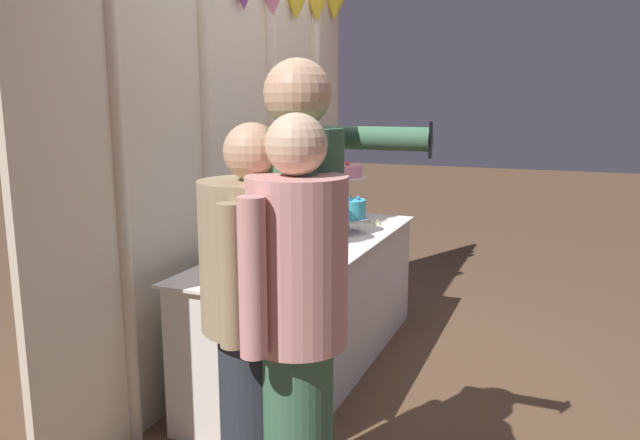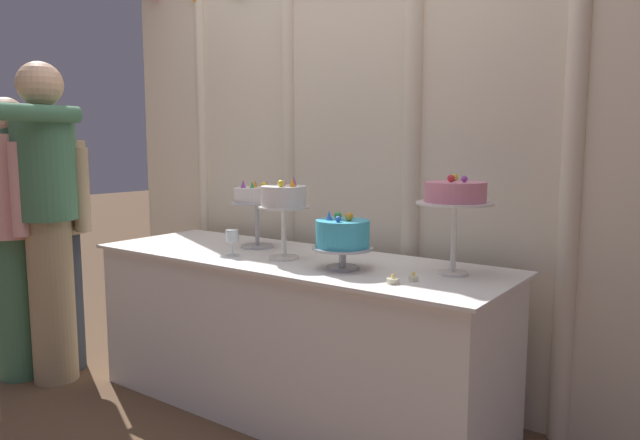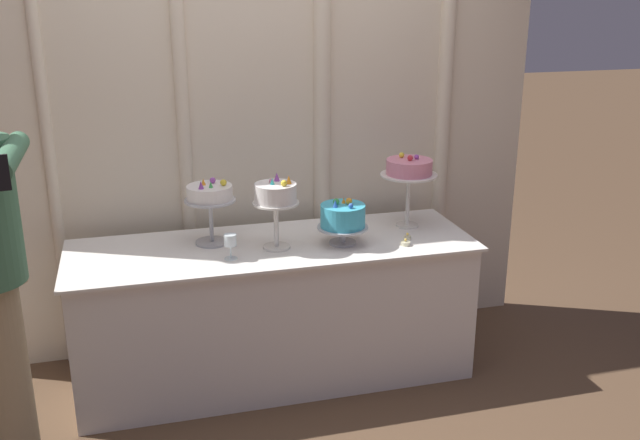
{
  "view_description": "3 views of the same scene",
  "coord_description": "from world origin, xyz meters",
  "px_view_note": "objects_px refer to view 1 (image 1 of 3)",
  "views": [
    {
      "loc": [
        -3.19,
        -1.24,
        1.56
      ],
      "look_at": [
        -0.02,
        0.05,
        0.9
      ],
      "focal_mm": 34.29,
      "sensor_mm": 36.0,
      "label": 1
    },
    {
      "loc": [
        1.72,
        -2.03,
        1.28
      ],
      "look_at": [
        0.11,
        0.17,
        0.93
      ],
      "focal_mm": 33.03,
      "sensor_mm": 36.0,
      "label": 2
    },
    {
      "loc": [
        -0.67,
        -3.32,
        2.04
      ],
      "look_at": [
        0.24,
        0.06,
        0.88
      ],
      "focal_mm": 40.36,
      "sensor_mm": 36.0,
      "label": 3
    }
  ],
  "objects_px": {
    "cake_display_rightmost": "(344,174)",
    "tealight_near_left": "(368,221)",
    "wine_glass": "(321,238)",
    "tealight_far_left": "(378,223)",
    "cake_display_midright": "(347,210)",
    "guest_man_pink_jacket": "(256,324)",
    "cake_table": "(313,305)",
    "cake_display_midleft": "(323,197)",
    "guest_girl_blue_dress": "(301,275)",
    "guest_man_dark_suit": "(298,329)",
    "cake_display_leftmost": "(275,208)"
  },
  "relations": [
    {
      "from": "guest_man_pink_jacket",
      "to": "cake_table",
      "type": "bearing_deg",
      "value": 14.77
    },
    {
      "from": "cake_display_midleft",
      "to": "cake_display_rightmost",
      "type": "xyz_separation_m",
      "value": [
        0.77,
        0.15,
        0.05
      ]
    },
    {
      "from": "cake_table",
      "to": "guest_man_pink_jacket",
      "type": "bearing_deg",
      "value": -165.23
    },
    {
      "from": "cake_table",
      "to": "tealight_far_left",
      "type": "height_order",
      "value": "tealight_far_left"
    },
    {
      "from": "cake_display_midright",
      "to": "tealight_far_left",
      "type": "xyz_separation_m",
      "value": [
        0.3,
        -0.11,
        -0.13
      ]
    },
    {
      "from": "cake_display_midright",
      "to": "guest_man_pink_jacket",
      "type": "xyz_separation_m",
      "value": [
        -1.76,
        -0.29,
        -0.09
      ]
    },
    {
      "from": "cake_display_midleft",
      "to": "tealight_far_left",
      "type": "bearing_deg",
      "value": -11.62
    },
    {
      "from": "wine_glass",
      "to": "guest_man_pink_jacket",
      "type": "height_order",
      "value": "guest_man_pink_jacket"
    },
    {
      "from": "cake_table",
      "to": "guest_man_dark_suit",
      "type": "xyz_separation_m",
      "value": [
        -1.48,
        -0.56,
        0.46
      ]
    },
    {
      "from": "cake_display_midleft",
      "to": "tealight_near_left",
      "type": "height_order",
      "value": "cake_display_midleft"
    },
    {
      "from": "cake_table",
      "to": "cake_display_midleft",
      "type": "xyz_separation_m",
      "value": [
        0.01,
        -0.06,
        0.65
      ]
    },
    {
      "from": "cake_display_midleft",
      "to": "guest_man_dark_suit",
      "type": "bearing_deg",
      "value": -161.31
    },
    {
      "from": "wine_glass",
      "to": "guest_man_dark_suit",
      "type": "relative_size",
      "value": 0.08
    },
    {
      "from": "cake_display_leftmost",
      "to": "cake_display_midleft",
      "type": "height_order",
      "value": "cake_display_midleft"
    },
    {
      "from": "cake_display_rightmost",
      "to": "tealight_near_left",
      "type": "distance_m",
      "value": 0.37
    },
    {
      "from": "cake_display_midright",
      "to": "cake_display_rightmost",
      "type": "bearing_deg",
      "value": 22.33
    },
    {
      "from": "cake_display_leftmost",
      "to": "guest_man_dark_suit",
      "type": "xyz_separation_m",
      "value": [
        -1.18,
        -0.66,
        -0.17
      ]
    },
    {
      "from": "cake_display_midleft",
      "to": "guest_man_pink_jacket",
      "type": "xyz_separation_m",
      "value": [
        -1.42,
        -0.31,
        -0.22
      ]
    },
    {
      "from": "cake_table",
      "to": "cake_display_leftmost",
      "type": "height_order",
      "value": "cake_display_leftmost"
    },
    {
      "from": "cake_table",
      "to": "guest_man_dark_suit",
      "type": "height_order",
      "value": "guest_man_dark_suit"
    },
    {
      "from": "tealight_near_left",
      "to": "guest_man_pink_jacket",
      "type": "xyz_separation_m",
      "value": [
        -2.11,
        -0.26,
        0.04
      ]
    },
    {
      "from": "tealight_far_left",
      "to": "tealight_near_left",
      "type": "relative_size",
      "value": 1.28
    },
    {
      "from": "guest_man_dark_suit",
      "to": "cake_display_rightmost",
      "type": "bearing_deg",
      "value": 16.16
    },
    {
      "from": "tealight_near_left",
      "to": "cake_display_midright",
      "type": "bearing_deg",
      "value": 175.93
    },
    {
      "from": "cake_display_rightmost",
      "to": "guest_girl_blue_dress",
      "type": "distance_m",
      "value": 2.13
    },
    {
      "from": "wine_glass",
      "to": "tealight_far_left",
      "type": "height_order",
      "value": "wine_glass"
    },
    {
      "from": "tealight_near_left",
      "to": "guest_girl_blue_dress",
      "type": "xyz_separation_m",
      "value": [
        -1.97,
        -0.38,
        0.19
      ]
    },
    {
      "from": "tealight_far_left",
      "to": "guest_man_pink_jacket",
      "type": "bearing_deg",
      "value": -175.05
    },
    {
      "from": "cake_table",
      "to": "wine_glass",
      "type": "xyz_separation_m",
      "value": [
        -0.24,
        -0.15,
        0.47
      ]
    },
    {
      "from": "cake_table",
      "to": "guest_man_pink_jacket",
      "type": "height_order",
      "value": "guest_man_pink_jacket"
    },
    {
      "from": "cake_display_midleft",
      "to": "tealight_far_left",
      "type": "height_order",
      "value": "cake_display_midleft"
    },
    {
      "from": "wine_glass",
      "to": "guest_girl_blue_dress",
      "type": "bearing_deg",
      "value": -161.95
    },
    {
      "from": "cake_display_leftmost",
      "to": "cake_display_midleft",
      "type": "bearing_deg",
      "value": -26.91
    },
    {
      "from": "cake_table",
      "to": "tealight_near_left",
      "type": "relative_size",
      "value": 54.89
    },
    {
      "from": "cake_display_rightmost",
      "to": "guest_girl_blue_dress",
      "type": "relative_size",
      "value": 0.24
    },
    {
      "from": "cake_table",
      "to": "tealight_far_left",
      "type": "xyz_separation_m",
      "value": [
        0.65,
        -0.19,
        0.39
      ]
    },
    {
      "from": "cake_display_rightmost",
      "to": "tealight_near_left",
      "type": "xyz_separation_m",
      "value": [
        -0.08,
        -0.2,
        -0.31
      ]
    },
    {
      "from": "tealight_far_left",
      "to": "guest_man_pink_jacket",
      "type": "relative_size",
      "value": 0.03
    },
    {
      "from": "cake_display_midright",
      "to": "guest_man_dark_suit",
      "type": "xyz_separation_m",
      "value": [
        -1.83,
        -0.48,
        -0.06
      ]
    },
    {
      "from": "cake_display_midleft",
      "to": "guest_girl_blue_dress",
      "type": "distance_m",
      "value": 1.35
    },
    {
      "from": "tealight_far_left",
      "to": "cake_display_leftmost",
      "type": "bearing_deg",
      "value": 163.13
    },
    {
      "from": "guest_girl_blue_dress",
      "to": "tealight_near_left",
      "type": "bearing_deg",
      "value": 10.79
    },
    {
      "from": "cake_table",
      "to": "wine_glass",
      "type": "distance_m",
      "value": 0.55
    },
    {
      "from": "cake_display_leftmost",
      "to": "wine_glass",
      "type": "height_order",
      "value": "cake_display_leftmost"
    },
    {
      "from": "cake_display_midleft",
      "to": "cake_display_midright",
      "type": "relative_size",
      "value": 1.46
    },
    {
      "from": "cake_display_leftmost",
      "to": "tealight_near_left",
      "type": "distance_m",
      "value": 1.05
    },
    {
      "from": "guest_man_pink_jacket",
      "to": "wine_glass",
      "type": "bearing_deg",
      "value": 10.82
    },
    {
      "from": "cake_display_midleft",
      "to": "cake_display_midright",
      "type": "bearing_deg",
      "value": -4.12
    },
    {
      "from": "guest_girl_blue_dress",
      "to": "guest_man_dark_suit",
      "type": "bearing_deg",
      "value": -159.16
    },
    {
      "from": "tealight_near_left",
      "to": "cake_display_midleft",
      "type": "bearing_deg",
      "value": 175.91
    }
  ]
}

